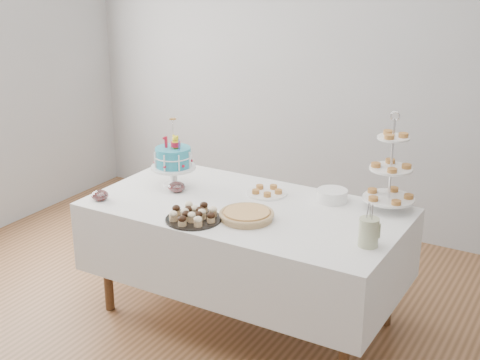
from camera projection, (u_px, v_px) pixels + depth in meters
The scene contains 12 objects.
floor at pixel (221, 338), 4.10m from camera, with size 5.00×5.00×0.00m, color brown.
walls at pixel (219, 126), 3.64m from camera, with size 5.04×4.04×2.70m.
table at pixel (246, 240), 4.16m from camera, with size 1.92×1.02×0.77m.
birthday_cake at pixel (174, 168), 4.38m from camera, with size 0.29×0.29×0.45m.
cupcake_tray at pixel (193, 214), 3.87m from camera, with size 0.33×0.33×0.07m.
pie at pixel (247, 215), 3.88m from camera, with size 0.32×0.32×0.05m.
tiered_stand at pixel (391, 169), 3.96m from camera, with size 0.31×0.31×0.61m.
plate_stack at pixel (332, 195), 4.15m from camera, with size 0.19×0.19×0.07m.
pastry_plate at pixel (267, 192), 4.27m from camera, with size 0.26×0.26×0.04m.
jam_bowl_a at pixel (100, 195), 4.17m from camera, with size 0.11×0.11×0.06m.
jam_bowl_b at pixel (177, 187), 4.31m from camera, with size 0.11×0.11×0.07m.
utensil_pitcher at pixel (369, 231), 3.52m from camera, with size 0.11×0.11×0.24m.
Camera 1 is at (1.87, -2.99, 2.30)m, focal length 50.00 mm.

